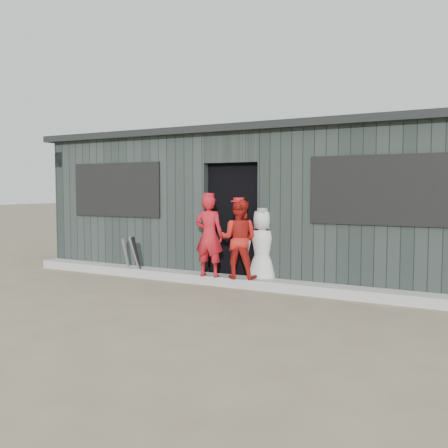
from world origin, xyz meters
The scene contains 9 objects.
ground centered at (0.00, 0.00, 0.00)m, with size 80.00×80.00×0.00m, color #6D614B.
curb centered at (0.00, 1.82, 0.07)m, with size 8.00×0.36×0.15m, color #9B9B96.
bat_left centered at (-1.98, 1.75, 0.34)m, with size 0.07×0.07×0.69m, color gray.
bat_mid centered at (-1.68, 1.64, 0.37)m, with size 0.07×0.07×0.76m, color gray.
bat_right centered at (-1.66, 1.65, 0.37)m, with size 0.07×0.07×0.75m, color black.
player_red_left centered at (-0.20, 1.66, 0.81)m, with size 0.48×0.32×1.33m, color #AE151F.
player_red_right centered at (0.30, 1.74, 0.78)m, with size 0.61×0.48×1.26m, color #B21B15.
player_grey_back centered at (0.59, 2.00, 0.62)m, with size 0.61×0.39×1.24m, color silver.
dugout centered at (0.00, 3.50, 1.29)m, with size 8.30×3.30×2.62m.
Camera 1 is at (3.84, -5.27, 1.56)m, focal length 40.00 mm.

